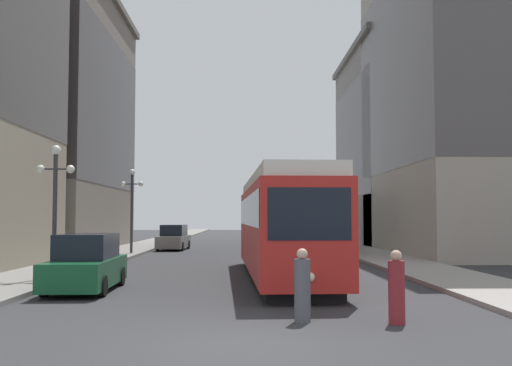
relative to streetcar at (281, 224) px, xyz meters
name	(u,v)px	position (x,y,z in m)	size (l,w,h in m)	color
ground_plane	(240,346)	(-1.52, -11.79, -2.10)	(200.00, 200.00, 0.00)	#303033
sidewalk_left	(150,244)	(-9.48, 28.21, -2.03)	(3.33, 120.00, 0.15)	gray
sidewalk_right	(334,244)	(6.43, 28.21, -2.03)	(3.33, 120.00, 0.15)	gray
streetcar	(281,224)	(0.00, 0.00, 0.00)	(3.15, 14.91, 3.89)	black
transit_bus	(312,223)	(3.51, 19.40, -0.15)	(3.04, 13.04, 3.45)	black
parked_car_left_near	(86,264)	(-6.51, -3.64, -1.26)	(1.96, 4.70, 1.82)	black
parked_car_left_mid	(174,238)	(-6.51, 20.11, -1.26)	(2.08, 4.87, 1.82)	black
pedestrian_crossing_near	(302,288)	(-0.13, -9.40, -1.33)	(0.37, 0.37, 1.65)	#4C4C56
pedestrian_crossing_far	(397,290)	(1.92, -9.73, -1.34)	(0.36, 0.36, 1.63)	maroon
lamp_post_left_near	(55,189)	(-8.41, -0.95, 1.29)	(1.41, 0.36, 4.87)	#333338
lamp_post_left_far	(132,197)	(-8.41, 13.98, 1.49)	(1.41, 0.36, 5.21)	#333338
building_left_corner	(38,117)	(-16.56, 20.35, 7.60)	(11.45, 18.52, 18.87)	slate
building_right_corner	(412,145)	(13.57, 28.92, 6.68)	(11.55, 16.89, 17.10)	gray
building_right_midblock	(492,81)	(14.91, 14.99, 9.23)	(14.22, 18.39, 22.02)	#A89E8E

